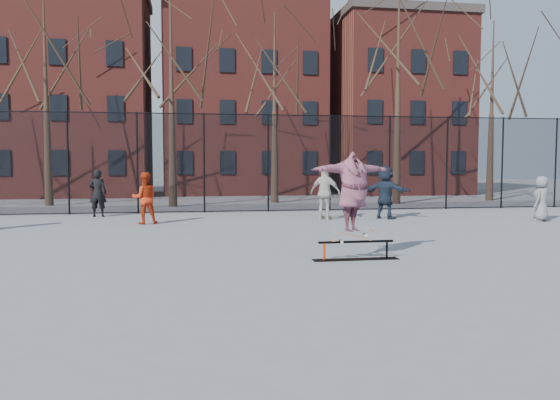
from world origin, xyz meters
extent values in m
plane|color=slate|center=(0.00, 0.00, 0.00)|extent=(100.00, 100.00, 0.00)
cube|color=black|center=(1.45, 1.79, 0.01)|extent=(1.83, 0.28, 0.01)
cylinder|color=red|center=(0.78, 1.79, 0.19)|extent=(0.05, 0.05, 0.38)
cylinder|color=black|center=(2.13, 1.79, 0.19)|extent=(0.05, 0.05, 0.38)
cylinder|color=black|center=(1.45, 1.79, 0.38)|extent=(1.62, 0.05, 0.05)
imported|color=#763E9D|center=(1.39, 1.79, 1.33)|extent=(2.09, 1.31, 1.65)
imported|color=black|center=(-5.36, 12.00, 0.88)|extent=(0.68, 0.48, 1.76)
imported|color=#B72D10|center=(-3.44, 9.29, 0.85)|extent=(0.92, 0.77, 1.71)
imported|color=beige|center=(2.76, 9.65, 0.96)|extent=(1.18, 1.04, 1.91)
imported|color=#1B2637|center=(4.97, 9.57, 0.96)|extent=(1.62, 1.69, 1.91)
imported|color=slate|center=(10.00, 7.92, 0.78)|extent=(0.91, 0.85, 1.56)
cylinder|color=black|center=(-6.60, 13.00, 2.00)|extent=(0.07, 0.07, 4.00)
cylinder|color=black|center=(-4.00, 13.00, 2.00)|extent=(0.07, 0.07, 4.00)
cylinder|color=black|center=(-1.40, 13.00, 2.00)|extent=(0.07, 0.07, 4.00)
cylinder|color=black|center=(1.20, 13.00, 2.00)|extent=(0.07, 0.07, 4.00)
cylinder|color=black|center=(3.80, 13.00, 2.00)|extent=(0.07, 0.07, 4.00)
cylinder|color=black|center=(6.40, 13.00, 2.00)|extent=(0.07, 0.07, 4.00)
cylinder|color=black|center=(9.00, 13.00, 2.00)|extent=(0.07, 0.07, 4.00)
cylinder|color=black|center=(11.60, 13.00, 2.00)|extent=(0.07, 0.07, 4.00)
cylinder|color=black|center=(14.20, 13.00, 2.00)|extent=(0.07, 0.07, 4.00)
cube|color=black|center=(0.00, 13.00, 2.00)|extent=(34.00, 0.01, 4.00)
cylinder|color=black|center=(0.00, 13.00, 3.96)|extent=(34.00, 0.04, 0.04)
cone|color=black|center=(-8.50, 17.80, 2.31)|extent=(0.40, 0.40, 4.62)
cone|color=black|center=(-3.00, 16.50, 2.31)|extent=(0.40, 0.40, 4.62)
cone|color=black|center=(2.50, 17.80, 2.31)|extent=(0.40, 0.40, 4.62)
cone|color=black|center=(8.00, 16.50, 2.31)|extent=(0.40, 0.40, 4.62)
cone|color=black|center=(13.50, 17.80, 2.31)|extent=(0.40, 0.40, 4.62)
cube|color=maroon|center=(-9.00, 26.00, 6.00)|extent=(9.00, 7.00, 12.00)
cube|color=maroon|center=(1.50, 26.00, 6.50)|extent=(10.00, 7.00, 13.00)
cube|color=maroon|center=(11.50, 26.00, 5.50)|extent=(8.00, 7.00, 11.00)
camera|label=1|loc=(-1.95, -9.11, 2.04)|focal=35.00mm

